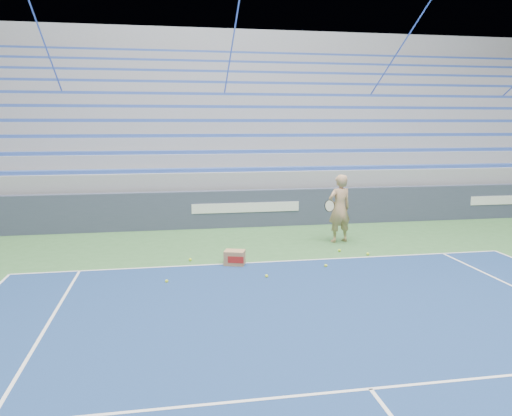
% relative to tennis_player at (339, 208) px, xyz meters
% --- Properties ---
extents(sponsor_barrier, '(30.00, 0.32, 1.10)m').
position_rel_tennis_player_xyz_m(sponsor_barrier, '(-2.09, 2.39, -0.33)').
color(sponsor_barrier, '#373E54').
rests_on(sponsor_barrier, ground).
extents(bleachers, '(31.00, 9.15, 7.30)m').
position_rel_tennis_player_xyz_m(bleachers, '(-2.09, 8.11, 1.47)').
color(bleachers, '#919499').
rests_on(bleachers, ground).
extents(tennis_player, '(0.97, 0.90, 1.76)m').
position_rel_tennis_player_xyz_m(tennis_player, '(0.00, 0.00, 0.00)').
color(tennis_player, tan).
rests_on(tennis_player, ground).
extents(ball_box, '(0.51, 0.45, 0.32)m').
position_rel_tennis_player_xyz_m(ball_box, '(-2.96, -1.68, -0.72)').
color(ball_box, '#A2784E').
rests_on(ball_box, ground).
extents(tennis_ball_0, '(0.07, 0.07, 0.07)m').
position_rel_tennis_player_xyz_m(tennis_ball_0, '(-2.45, -2.69, -0.85)').
color(tennis_ball_0, '#D1EE30').
rests_on(tennis_ball_0, ground).
extents(tennis_ball_1, '(0.07, 0.07, 0.07)m').
position_rel_tennis_player_xyz_m(tennis_ball_1, '(-4.42, -2.68, -0.85)').
color(tennis_ball_1, '#D1EE30').
rests_on(tennis_ball_1, ground).
extents(tennis_ball_2, '(0.07, 0.07, 0.07)m').
position_rel_tennis_player_xyz_m(tennis_ball_2, '(-3.90, -1.19, -0.85)').
color(tennis_ball_2, '#D1EE30').
rests_on(tennis_ball_2, ground).
extents(tennis_ball_3, '(0.07, 0.07, 0.07)m').
position_rel_tennis_player_xyz_m(tennis_ball_3, '(-1.05, -2.19, -0.85)').
color(tennis_ball_3, '#D1EE30').
rests_on(tennis_ball_3, ground).
extents(tennis_ball_4, '(0.07, 0.07, 0.07)m').
position_rel_tennis_player_xyz_m(tennis_ball_4, '(-0.32, -0.99, -0.85)').
color(tennis_ball_4, '#D1EE30').
rests_on(tennis_ball_4, ground).
extents(tennis_ball_5, '(0.07, 0.07, 0.07)m').
position_rel_tennis_player_xyz_m(tennis_ball_5, '(0.23, -1.41, -0.85)').
color(tennis_ball_5, '#D1EE30').
rests_on(tennis_ball_5, ground).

